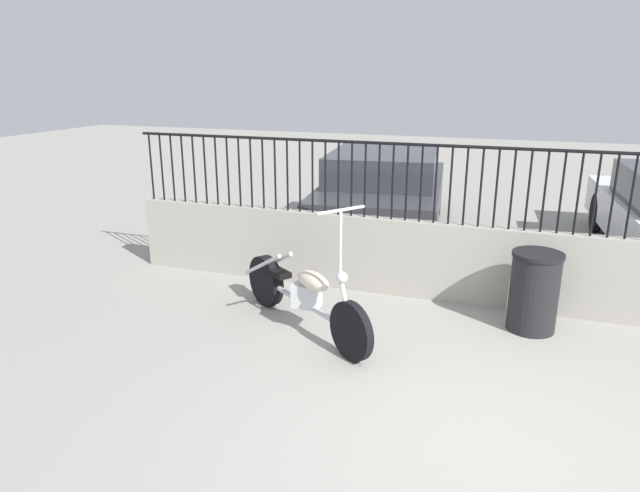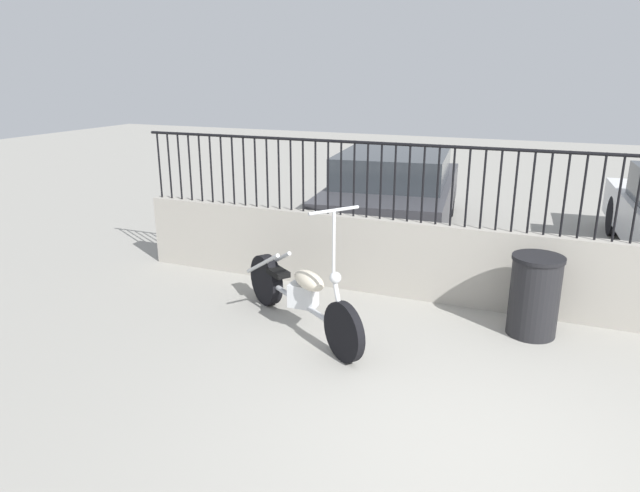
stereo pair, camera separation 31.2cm
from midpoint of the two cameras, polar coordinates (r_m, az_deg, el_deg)
The scene contains 6 objects.
ground_plane at distance 4.43m, azimuth 14.97°, elevation -19.01°, with size 40.00×40.00×0.00m, color gray.
low_wall at distance 6.65m, azimuth 17.38°, elevation -2.25°, with size 9.47×0.18×0.92m.
fence_railing at distance 6.39m, azimuth 18.20°, elevation 6.49°, with size 9.47×0.04×0.89m.
motorcycle_silver at distance 5.94m, azimuth -3.68°, elevation -4.67°, with size 1.88×1.41×1.41m.
trash_bin at distance 6.17m, azimuth 19.27°, elevation -4.33°, with size 0.51×0.51×0.83m.
car_dark_grey at distance 9.49m, azimuth 5.42°, elevation 5.51°, with size 2.32×4.34×1.34m.
Camera 1 is at (-0.01, -3.67, 2.57)m, focal length 32.00 mm.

